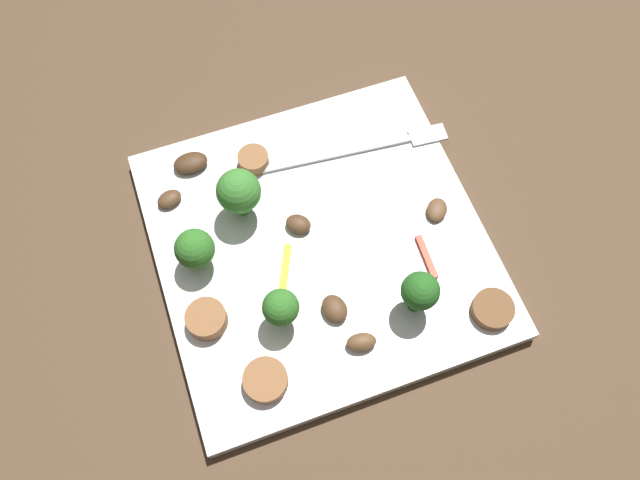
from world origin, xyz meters
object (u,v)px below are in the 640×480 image
(broccoli_floret_3, at_px, (420,292))
(sausage_slice_3, at_px, (493,309))
(mushroom_3, at_px, (298,224))
(mushroom_0, at_px, (437,210))
(sausage_slice_2, at_px, (266,380))
(pepper_strip_1, at_px, (285,271))
(fork, at_px, (369,147))
(mushroom_2, at_px, (169,199))
(broccoli_floret_2, at_px, (195,249))
(mushroom_4, at_px, (190,163))
(plate, at_px, (320,244))
(broccoli_floret_0, at_px, (239,192))
(mushroom_5, at_px, (366,340))
(pepper_strip_0, at_px, (427,257))
(mushroom_1, at_px, (335,309))
(sausage_slice_0, at_px, (253,160))
(sausage_slice_1, at_px, (207,319))
(broccoli_floret_1, at_px, (281,308))

(broccoli_floret_3, distance_m, sausage_slice_3, 0.07)
(mushroom_3, bearing_deg, mushroom_0, -12.81)
(sausage_slice_2, height_order, pepper_strip_1, sausage_slice_2)
(fork, xyz_separation_m, mushroom_2, (-0.19, 0.01, 0.00))
(broccoli_floret_2, bearing_deg, sausage_slice_2, -79.33)
(broccoli_floret_2, height_order, mushroom_4, broccoli_floret_2)
(plate, distance_m, broccoli_floret_3, 0.11)
(mushroom_3, bearing_deg, sausage_slice_3, -45.42)
(broccoli_floret_0, height_order, mushroom_2, broccoli_floret_0)
(mushroom_5, height_order, pepper_strip_0, mushroom_5)
(plate, relative_size, pepper_strip_0, 6.85)
(broccoli_floret_0, bearing_deg, sausage_slice_2, -100.05)
(mushroom_2, distance_m, mushroom_3, 0.12)
(mushroom_1, xyz_separation_m, mushroom_3, (-0.00, 0.08, -0.00))
(mushroom_5, bearing_deg, sausage_slice_3, -5.50)
(mushroom_2, xyz_separation_m, mushroom_4, (0.03, 0.03, 0.00))
(fork, xyz_separation_m, broccoli_floret_0, (-0.13, -0.02, 0.03))
(fork, relative_size, sausage_slice_0, 6.35)
(plate, bearing_deg, mushroom_0, -4.80)
(sausage_slice_1, bearing_deg, sausage_slice_3, -17.47)
(mushroom_3, height_order, pepper_strip_0, mushroom_3)
(broccoli_floret_3, distance_m, sausage_slice_2, 0.14)
(mushroom_0, relative_size, mushroom_4, 0.75)
(fork, xyz_separation_m, mushroom_1, (-0.09, -0.14, 0.00))
(sausage_slice_3, bearing_deg, mushroom_5, 174.50)
(fork, distance_m, broccoli_floret_2, 0.19)
(sausage_slice_0, bearing_deg, mushroom_1, -82.50)
(sausage_slice_2, relative_size, pepper_strip_0, 0.86)
(mushroom_5, bearing_deg, sausage_slice_1, 152.63)
(broccoli_floret_3, bearing_deg, pepper_strip_0, 53.08)
(pepper_strip_0, bearing_deg, broccoli_floret_1, -175.49)
(plate, bearing_deg, sausage_slice_3, -44.23)
(fork, bearing_deg, plate, -130.24)
(broccoli_floret_2, height_order, pepper_strip_0, broccoli_floret_2)
(sausage_slice_1, height_order, pepper_strip_0, sausage_slice_1)
(sausage_slice_0, height_order, mushroom_1, same)
(sausage_slice_2, bearing_deg, mushroom_1, 27.38)
(sausage_slice_3, xyz_separation_m, mushroom_5, (-0.11, 0.01, 0.00))
(fork, distance_m, broccoli_floret_1, 0.19)
(sausage_slice_0, distance_m, mushroom_5, 0.20)
(broccoli_floret_1, distance_m, broccoli_floret_3, 0.11)
(sausage_slice_2, bearing_deg, sausage_slice_0, 75.60)
(sausage_slice_1, height_order, mushroom_2, sausage_slice_1)
(sausage_slice_1, bearing_deg, mushroom_1, -14.55)
(broccoli_floret_0, xyz_separation_m, mushroom_1, (0.04, -0.12, -0.03))
(mushroom_5, xyz_separation_m, pepper_strip_1, (-0.04, 0.08, -0.00))
(broccoli_floret_3, relative_size, pepper_strip_0, 1.26)
(broccoli_floret_2, xyz_separation_m, sausage_slice_2, (0.02, -0.12, -0.02))
(sausage_slice_2, distance_m, mushroom_5, 0.09)
(mushroom_3, bearing_deg, broccoli_floret_1, -117.50)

